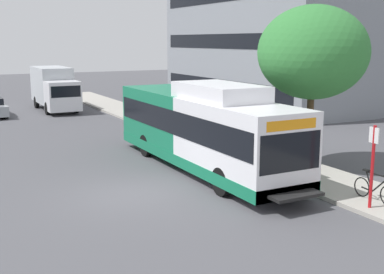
% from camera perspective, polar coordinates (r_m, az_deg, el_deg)
% --- Properties ---
extents(ground_plane, '(120.00, 120.00, 0.00)m').
position_cam_1_polar(ground_plane, '(24.97, -13.53, -1.51)').
color(ground_plane, '#4C4C51').
extents(sidewalk_curb, '(3.00, 56.00, 0.14)m').
position_cam_1_polar(sidewalk_curb, '(25.75, 2.86, -0.69)').
color(sidewalk_curb, '#A8A399').
rests_on(sidewalk_curb, ground).
extents(transit_bus, '(2.58, 12.25, 3.65)m').
position_cam_1_polar(transit_bus, '(20.48, 1.15, 0.95)').
color(transit_bus, white).
rests_on(transit_bus, ground).
extents(bus_stop_sign_pole, '(0.10, 0.36, 2.60)m').
position_cam_1_polar(bus_stop_sign_pole, '(16.28, 19.94, -2.54)').
color(bus_stop_sign_pole, red).
rests_on(bus_stop_sign_pole, sidewalk_curb).
extents(bicycle_parked, '(0.52, 1.76, 1.02)m').
position_cam_1_polar(bicycle_parked, '(17.24, 20.18, -5.55)').
color(bicycle_parked, black).
rests_on(bicycle_parked, sidewalk_curb).
extents(street_tree_near_stop, '(4.45, 4.45, 6.55)m').
position_cam_1_polar(street_tree_near_stop, '(20.92, 13.65, 9.35)').
color(street_tree_near_stop, '#4C3823').
rests_on(street_tree_near_stop, sidewalk_curb).
extents(box_truck_background, '(2.32, 7.01, 3.25)m').
position_cam_1_polar(box_truck_background, '(39.63, -15.46, 5.47)').
color(box_truck_background, silver).
rests_on(box_truck_background, ground).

